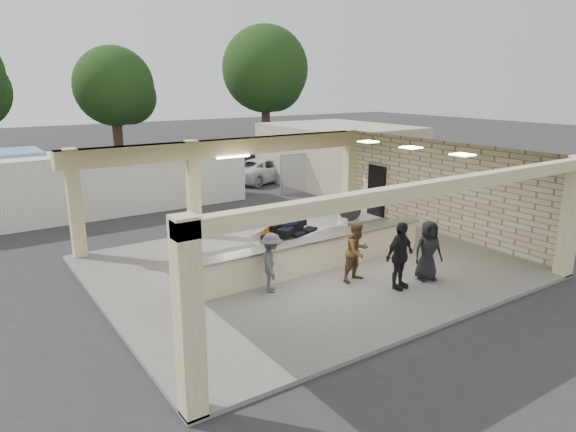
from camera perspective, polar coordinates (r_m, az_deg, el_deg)
ground at (r=15.80m, az=1.91°, el=-5.76°), size 120.00×120.00×0.00m
pavilion at (r=16.02m, az=1.17°, el=-0.40°), size 12.01×10.00×3.55m
baggage_counter at (r=15.22m, az=3.03°, el=-4.24°), size 8.20×0.58×0.98m
luggage_cart at (r=16.24m, az=0.30°, el=-2.10°), size 2.66×2.12×1.35m
drum_fan at (r=20.15m, az=6.83°, el=0.65°), size 0.99×0.70×1.05m
baggage_handler at (r=16.10m, az=-2.11°, el=-1.90°), size 0.64×0.67×1.64m
passenger_a at (r=14.41m, az=7.71°, el=-3.92°), size 0.87×0.47×1.71m
passenger_b at (r=14.05m, az=12.32°, el=-4.33°), size 1.13×0.54×1.85m
passenger_c at (r=13.58m, az=-1.86°, el=-5.21°), size 0.84×1.08×1.60m
passenger_d at (r=14.88m, az=15.30°, el=-3.71°), size 0.90×0.59×1.71m
car_white_a at (r=29.29m, az=-2.61°, el=5.16°), size 5.04×3.43×1.32m
car_white_b at (r=33.48m, az=4.59°, el=6.44°), size 4.62×1.86×1.44m
car_dark at (r=31.18m, az=-5.29°, el=5.83°), size 4.45×1.71×1.47m
container_white at (r=23.45m, az=-19.51°, el=3.57°), size 12.30×2.58×2.66m
fence at (r=29.12m, az=9.15°, el=5.71°), size 12.06×0.06×2.03m
tree_mid at (r=39.69m, az=-18.38°, el=13.20°), size 6.00×5.60×8.00m
tree_right at (r=43.69m, az=-2.29°, el=15.63°), size 7.20×7.00×10.00m
adjacent_building at (r=28.80m, az=5.63°, el=6.83°), size 6.00×8.00×3.20m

